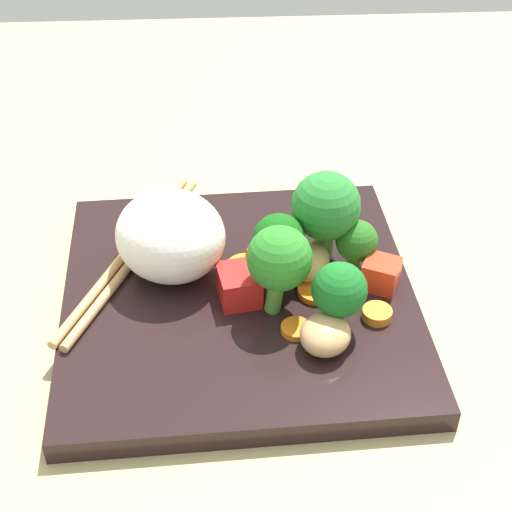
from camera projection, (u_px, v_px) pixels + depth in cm
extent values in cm
cube|color=tan|center=(239.00, 319.00, 57.33)|extent=(110.00, 110.00, 2.00)
cube|color=black|center=(239.00, 300.00, 56.17)|extent=(25.96, 25.96, 1.72)
ellipsoid|color=white|center=(170.00, 236.00, 55.52)|extent=(11.15, 11.19, 6.29)
cylinder|color=#64A039|center=(279.00, 266.00, 56.11)|extent=(1.80, 1.92, 2.28)
sphere|color=#125413|center=(279.00, 240.00, 54.60)|extent=(3.76, 3.76, 3.76)
cylinder|color=#61B152|center=(334.00, 312.00, 52.42)|extent=(2.09, 2.07, 2.12)
sphere|color=#186923|center=(339.00, 290.00, 50.85)|extent=(3.73, 3.73, 3.73)
cylinder|color=#71AC4C|center=(354.00, 259.00, 57.26)|extent=(1.59, 1.54, 1.67)
sphere|color=#27661F|center=(357.00, 241.00, 56.12)|extent=(3.09, 3.09, 3.09)
cylinder|color=#76BA5F|center=(323.00, 241.00, 57.95)|extent=(2.05, 1.97, 2.84)
sphere|color=#287B2F|center=(326.00, 206.00, 55.59)|extent=(5.04, 5.04, 5.04)
cylinder|color=#52963A|center=(275.00, 295.00, 53.28)|extent=(1.44, 1.13, 2.83)
sphere|color=#2C8228|center=(279.00, 258.00, 51.53)|extent=(4.45, 4.45, 4.45)
cylinder|color=orange|center=(317.00, 291.00, 55.27)|extent=(3.31, 3.31, 0.47)
cylinder|color=orange|center=(377.00, 314.00, 53.24)|extent=(2.17, 2.17, 0.70)
cylinder|color=orange|center=(296.00, 329.00, 52.27)|extent=(2.64, 2.64, 0.46)
cylinder|color=orange|center=(246.00, 270.00, 56.87)|extent=(4.29, 4.29, 0.77)
cylinder|color=orange|center=(347.00, 287.00, 55.53)|extent=(3.79, 3.79, 0.57)
cube|color=red|center=(266.00, 253.00, 58.03)|extent=(3.10, 3.13, 1.22)
cube|color=red|center=(244.00, 285.00, 54.32)|extent=(3.27, 3.54, 2.36)
cube|color=red|center=(381.00, 274.00, 55.35)|extent=(3.17, 3.08, 2.19)
ellipsoid|color=tan|center=(325.00, 334.00, 50.57)|extent=(4.60, 4.77, 2.28)
ellipsoid|color=tan|center=(310.00, 262.00, 56.37)|extent=(4.03, 4.64, 2.33)
cylinder|color=tan|center=(126.00, 253.00, 58.44)|extent=(8.94, 19.32, 0.70)
cylinder|color=tan|center=(137.00, 256.00, 58.20)|extent=(8.94, 19.32, 0.70)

